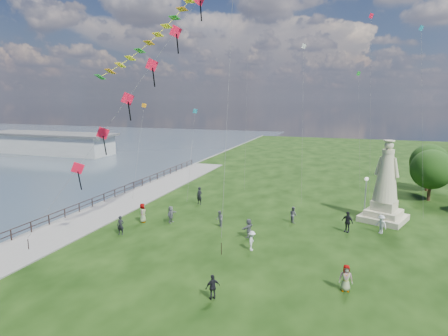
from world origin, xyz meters
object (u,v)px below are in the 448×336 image
(person_0, at_px, (121,225))
(lamppost, at_px, (366,189))
(person_7, at_px, (293,215))
(person_4, at_px, (346,278))
(person_3, at_px, (213,287))
(person_6, at_px, (199,196))
(person_5, at_px, (171,214))
(statue, at_px, (385,191))
(person_10, at_px, (143,213))
(person_1, at_px, (220,219))
(person_9, at_px, (347,222))
(person_2, at_px, (252,241))
(pier_pavilion, at_px, (50,143))
(person_8, at_px, (381,224))
(person_11, at_px, (249,228))

(person_0, bearing_deg, lamppost, 20.28)
(person_7, bearing_deg, person_4, 164.23)
(person_3, xyz_separation_m, person_7, (2.33, 14.94, 0.01))
(person_7, bearing_deg, person_6, 36.57)
(person_4, xyz_separation_m, person_5, (-15.50, 7.87, -0.03))
(statue, relative_size, lamppost, 1.91)
(person_6, distance_m, person_10, 7.66)
(person_1, distance_m, person_9, 11.03)
(person_4, relative_size, person_10, 0.91)
(lamppost, relative_size, person_9, 2.20)
(person_2, bearing_deg, person_10, 68.69)
(person_3, bearing_deg, person_0, -77.14)
(person_1, xyz_separation_m, person_2, (4.06, -4.18, 0.03))
(person_0, relative_size, person_3, 1.08)
(person_4, bearing_deg, person_5, 145.33)
(person_1, xyz_separation_m, person_9, (10.80, 2.27, 0.18))
(lamppost, bearing_deg, statue, -13.27)
(person_0, xyz_separation_m, person_3, (10.93, -7.13, -0.06))
(person_3, bearing_deg, person_2, -136.64)
(pier_pavilion, relative_size, person_1, 20.70)
(pier_pavilion, distance_m, person_8, 70.78)
(person_1, height_order, person_11, person_11)
(person_2, bearing_deg, person_6, 33.75)
(pier_pavilion, bearing_deg, statue, -22.62)
(pier_pavilion, relative_size, person_8, 18.63)
(lamppost, bearing_deg, person_0, -149.57)
(person_3, relative_size, person_11, 0.95)
(person_1, distance_m, person_7, 6.87)
(person_7, height_order, person_8, person_8)
(person_1, bearing_deg, person_5, -120.61)
(lamppost, relative_size, person_10, 2.22)
(person_3, bearing_deg, lamppost, -158.80)
(statue, height_order, person_7, statue)
(person_2, height_order, person_3, person_2)
(statue, relative_size, person_8, 4.71)
(person_8, bearing_deg, person_1, -127.57)
(pier_pavilion, relative_size, person_4, 18.43)
(pier_pavilion, height_order, person_1, pier_pavilion)
(person_10, distance_m, person_11, 10.27)
(statue, bearing_deg, lamppost, -171.72)
(person_1, relative_size, person_10, 0.81)
(person_1, relative_size, person_5, 0.92)
(person_1, relative_size, person_11, 0.92)
(person_10, bearing_deg, lamppost, -86.59)
(person_4, bearing_deg, person_2, 141.48)
(person_4, bearing_deg, person_6, 129.24)
(person_0, xyz_separation_m, person_9, (18.01, 6.81, 0.09))
(person_2, distance_m, person_7, 7.71)
(pier_pavilion, height_order, person_6, pier_pavilion)
(person_9, relative_size, person_11, 1.15)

